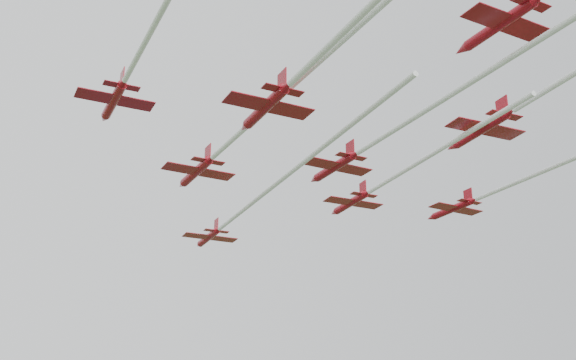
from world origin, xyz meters
name	(u,v)px	position (x,y,z in m)	size (l,w,h in m)	color
jet_lead	(248,206)	(-2.36, 12.23, 57.49)	(8.83, 65.96, 2.65)	maroon
jet_row2_left	(248,126)	(-9.83, -7.30, 60.39)	(9.94, 66.73, 2.94)	maroon
jet_row2_right	(383,184)	(13.95, 1.95, 59.85)	(9.02, 45.36, 2.70)	maroon
jet_row3_left	(145,43)	(-25.25, -21.18, 59.98)	(8.38, 53.66, 2.50)	maroon
jet_row3_mid	(433,106)	(4.08, -24.54, 57.80)	(9.79, 69.49, 2.62)	maroon
jet_row3_right	(542,172)	(26.39, -15.54, 57.27)	(9.53, 61.97, 2.45)	maroon
jet_row4_left	(348,27)	(-11.11, -34.56, 57.42)	(9.35, 64.67, 2.78)	maroon
jet_row4_right	(550,88)	(16.82, -28.12, 60.87)	(9.82, 53.83, 2.95)	maroon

